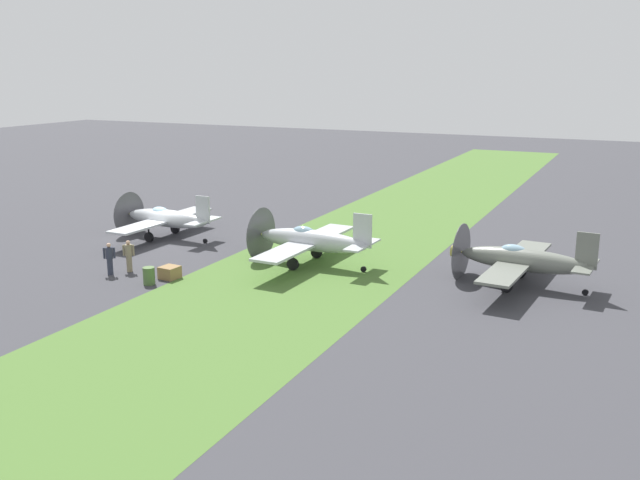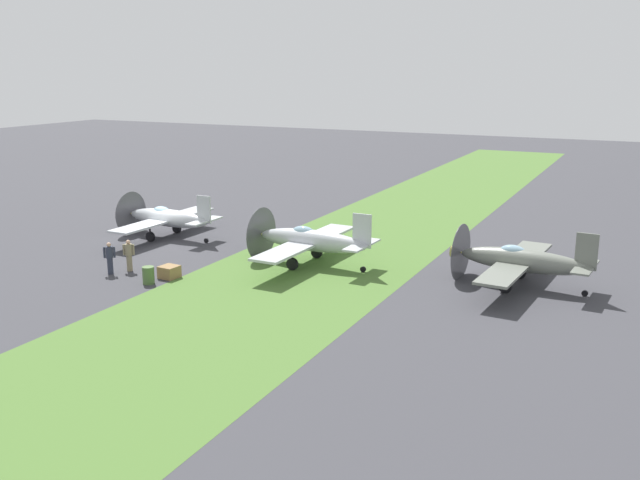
# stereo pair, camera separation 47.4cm
# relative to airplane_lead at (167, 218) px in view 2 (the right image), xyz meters

# --- Properties ---
(ground_plane) EXTENTS (160.00, 160.00, 0.00)m
(ground_plane) POSITION_rel_airplane_lead_xyz_m (-1.17, -0.07, -1.31)
(ground_plane) COLOR #38383D
(grass_verge) EXTENTS (120.00, 11.00, 0.01)m
(grass_verge) POSITION_rel_airplane_lead_xyz_m (-1.17, -11.63, -1.31)
(grass_verge) COLOR #476B2D
(grass_verge) RESTS_ON ground
(airplane_lead) EXTENTS (8.77, 6.97, 3.14)m
(airplane_lead) POSITION_rel_airplane_lead_xyz_m (0.00, 0.00, 0.00)
(airplane_lead) COLOR #B2B7BC
(airplane_lead) RESTS_ON ground
(airplane_wingman) EXTENTS (9.35, 7.42, 3.34)m
(airplane_wingman) POSITION_rel_airplane_lead_xyz_m (-1.70, -11.17, 0.09)
(airplane_wingman) COLOR #B2B7BC
(airplane_wingman) RESTS_ON ground
(airplane_trail) EXTENTS (9.14, 7.23, 3.25)m
(airplane_trail) POSITION_rel_airplane_lead_xyz_m (-0.77, -22.48, 0.05)
(airplane_trail) COLOR slate
(airplane_trail) RESTS_ON ground
(ground_crew_chief) EXTENTS (0.40, 0.54, 1.73)m
(ground_crew_chief) POSITION_rel_airplane_lead_xyz_m (-8.01, -2.40, -0.40)
(ground_crew_chief) COLOR #2D3342
(ground_crew_chief) RESTS_ON ground
(ground_crew_mechanic) EXTENTS (0.38, 0.57, 1.73)m
(ground_crew_mechanic) POSITION_rel_airplane_lead_xyz_m (-7.11, -2.94, -0.40)
(ground_crew_mechanic) COLOR #847A5B
(ground_crew_mechanic) RESTS_ON ground
(fuel_drum) EXTENTS (0.60, 0.60, 0.90)m
(fuel_drum) POSITION_rel_airplane_lead_xyz_m (-8.54, -5.39, -0.86)
(fuel_drum) COLOR #476633
(fuel_drum) RESTS_ON ground
(supply_crate) EXTENTS (0.98, 0.98, 0.64)m
(supply_crate) POSITION_rel_airplane_lead_xyz_m (-7.22, -5.68, -0.99)
(supply_crate) COLOR olive
(supply_crate) RESTS_ON ground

